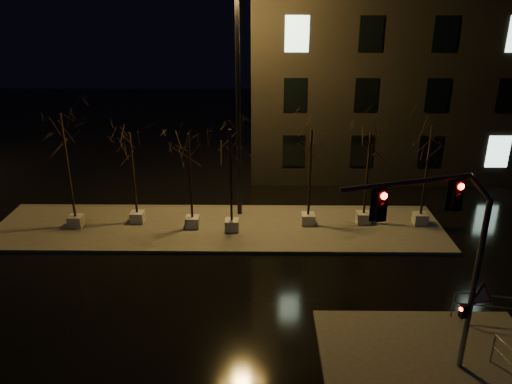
{
  "coord_description": "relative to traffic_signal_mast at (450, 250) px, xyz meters",
  "views": [
    {
      "loc": [
        2.1,
        -16.2,
        10.83
      ],
      "look_at": [
        1.87,
        3.93,
        2.8
      ],
      "focal_mm": 35.0,
      "sensor_mm": 36.0,
      "label": 1
    }
  ],
  "objects": [
    {
      "name": "tree_2",
      "position": [
        -8.51,
        10.02,
        -0.51
      ],
      "size": [
        1.8,
        1.8,
        4.85
      ],
      "color": "#B4B3A8",
      "rests_on": "median"
    },
    {
      "name": "streetlight_main",
      "position": [
        -6.27,
        11.69,
        2.32
      ],
      "size": [
        2.81,
        0.89,
        11.29
      ],
      "rotation": [
        0.0,
        0.0,
        0.21
      ],
      "color": "black",
      "rests_on": "median"
    },
    {
      "name": "traffic_signal_mast",
      "position": [
        0.0,
        0.0,
        0.0
      ],
      "size": [
        5.03,
        1.59,
        6.39
      ],
      "rotation": [
        0.0,
        0.0,
        0.3
      ],
      "color": "slate",
      "rests_on": "sidewalk_corner"
    },
    {
      "name": "tree_6",
      "position": [
        2.75,
        10.53,
        -0.28
      ],
      "size": [
        1.8,
        1.8,
        5.16
      ],
      "color": "#B4B3A8",
      "rests_on": "median"
    },
    {
      "name": "tree_4",
      "position": [
        -2.82,
        10.42,
        -0.41
      ],
      "size": [
        1.8,
        1.8,
        4.98
      ],
      "color": "#B4B3A8",
      "rests_on": "median"
    },
    {
      "name": "guard_rail_a",
      "position": [
        2.75,
        2.63,
        -3.53
      ],
      "size": [
        2.33,
        0.45,
        1.02
      ],
      "rotation": [
        0.0,
        0.0,
        -0.17
      ],
      "color": "slate",
      "rests_on": "sidewalk_corner"
    },
    {
      "name": "median",
      "position": [
        -7.25,
        10.13,
        -4.27
      ],
      "size": [
        22.0,
        5.0,
        0.15
      ],
      "primitive_type": "cube",
      "color": "#4F4D47",
      "rests_on": "ground"
    },
    {
      "name": "tree_0",
      "position": [
        -14.25,
        10.05,
        0.2
      ],
      "size": [
        1.8,
        1.8,
        5.79
      ],
      "color": "#B4B3A8",
      "rests_on": "median"
    },
    {
      "name": "ground",
      "position": [
        -7.25,
        4.13,
        -4.35
      ],
      "size": [
        90.0,
        90.0,
        0.0
      ],
      "primitive_type": "plane",
      "color": "black",
      "rests_on": "ground"
    },
    {
      "name": "tree_3",
      "position": [
        -6.56,
        9.7,
        -0.28
      ],
      "size": [
        1.8,
        1.8,
        5.16
      ],
      "color": "#B4B3A8",
      "rests_on": "median"
    },
    {
      "name": "sidewalk_corner",
      "position": [
        0.25,
        0.63,
        -4.27
      ],
      "size": [
        7.0,
        5.0,
        0.15
      ],
      "primitive_type": "cube",
      "color": "#4F4D47",
      "rests_on": "ground"
    },
    {
      "name": "tree_5",
      "position": [
        -0.04,
        10.62,
        -0.57
      ],
      "size": [
        1.8,
        1.8,
        4.78
      ],
      "color": "#B4B3A8",
      "rests_on": "median"
    },
    {
      "name": "building",
      "position": [
        6.75,
        22.13,
        3.15
      ],
      "size": [
        25.0,
        12.0,
        15.0
      ],
      "primitive_type": "cube",
      "color": "black",
      "rests_on": "ground"
    },
    {
      "name": "tree_1",
      "position": [
        -11.34,
        10.56,
        -0.6
      ],
      "size": [
        1.8,
        1.8,
        4.74
      ],
      "color": "#B4B3A8",
      "rests_on": "median"
    }
  ]
}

